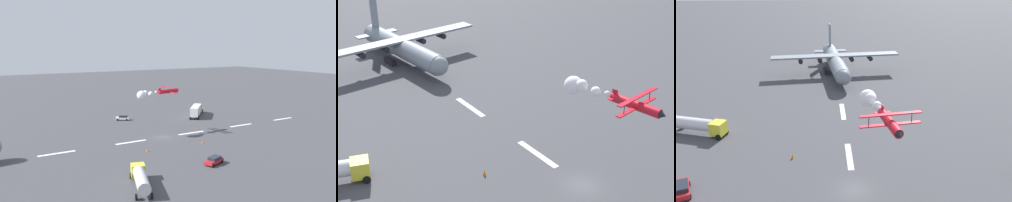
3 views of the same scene
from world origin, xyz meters
TOP-DOWN VIEW (x-y plane):
  - ground_plane at (0.00, 0.00)m, footprint 440.00×440.00m
  - runway_stripe_3 at (8.80, 0.00)m, footprint 8.00×0.90m
  - runway_stripe_4 at (26.39, 0.00)m, footprint 8.00×0.90m
  - cargo_transport_plane at (50.42, 0.31)m, footprint 27.63×32.54m
  - stunt_biplane_red at (1.63, -2.71)m, footprint 13.42×7.16m
  - traffic_cone_far at (8.62, 8.63)m, footprint 0.44×0.44m

SIDE VIEW (x-z plane):
  - ground_plane at x=0.00m, z-range 0.00..0.00m
  - runway_stripe_3 at x=8.80m, z-range 0.00..0.01m
  - runway_stripe_4 at x=26.39m, z-range 0.00..0.01m
  - traffic_cone_far at x=8.62m, z-range 0.00..0.75m
  - cargo_transport_plane at x=50.42m, z-range -2.22..8.79m
  - stunt_biplane_red at x=1.63m, z-range 9.88..12.46m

